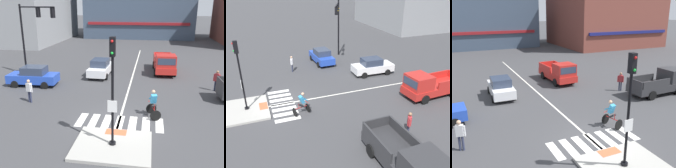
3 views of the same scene
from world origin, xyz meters
The scene contains 20 objects.
ground_plane centered at (0.00, 0.00, 0.00)m, with size 300.00×300.00×0.00m, color #3D3D3F.
traffic_island centered at (0.00, -2.62, 0.07)m, with size 3.71×3.05×0.15m, color #A3A099.
tactile_pad_front centered at (0.00, -1.44, 0.15)m, with size 1.10×0.60×0.01m, color #DB5B38.
signal_pole centered at (0.00, -2.62, 3.22)m, with size 0.44×0.38×5.11m.
crosswalk_stripe_a centered at (-2.29, -0.01, 0.00)m, with size 0.44×1.80×0.01m, color silver.
crosswalk_stripe_b centered at (-1.53, -0.01, 0.00)m, with size 0.44×1.80×0.01m, color silver.
crosswalk_stripe_c centered at (-0.76, -0.01, 0.00)m, with size 0.44×1.80×0.01m, color silver.
crosswalk_stripe_d centered at (0.00, -0.01, 0.00)m, with size 0.44×1.80×0.01m, color silver.
crosswalk_stripe_e centered at (0.76, -0.01, 0.00)m, with size 0.44×1.80×0.01m, color silver.
crosswalk_stripe_f centered at (1.53, -0.01, 0.00)m, with size 0.44×1.80×0.01m, color silver.
crosswalk_stripe_g centered at (2.29, -0.01, 0.00)m, with size 0.44×1.80×0.01m, color silver.
lane_centre_line centered at (-0.04, 10.00, 0.00)m, with size 0.14×28.00×0.01m, color silver.
traffic_light_mast centered at (-9.03, 8.08, 4.56)m, with size 4.12×2.00×6.60m.
building_far_block centered at (-23.90, 31.50, 5.42)m, with size 18.35×21.05×10.80m.
car_blue_cross_left centered at (-8.08, 5.74, 0.81)m, with size 4.18×1.99×1.64m.
car_white_westbound_far centered at (-3.10, 9.52, 0.81)m, with size 1.94×4.15×1.64m.
pickup_truck_red_eastbound_far centered at (2.96, 11.40, 0.98)m, with size 2.23×5.18×2.08m.
cyclist centered at (1.91, 1.11, 0.87)m, with size 0.91×1.22×1.68m.
pedestrian_at_curb_left centered at (-6.59, 2.06, 0.98)m, with size 0.53×0.31×1.67m.
pedestrian_waiting_far_side centered at (6.80, 6.65, 0.98)m, with size 0.48×0.38×1.67m.
Camera 1 is at (1.63, -12.82, 6.53)m, focal length 39.35 mm.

